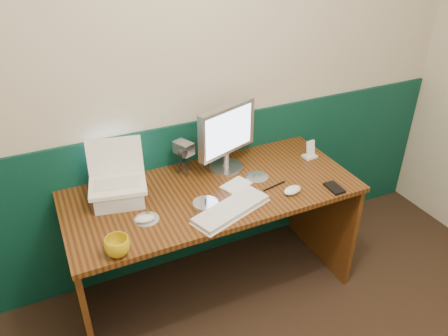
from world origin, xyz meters
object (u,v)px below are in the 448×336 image
desk (213,242)px  mug (117,246)px  laptop (115,167)px  camcorder (184,157)px  monitor (226,139)px  keyboard (231,210)px

desk → mug: (-0.59, -0.30, 0.42)m
desk → laptop: 0.77m
laptop → camcorder: 0.44m
laptop → monitor: (0.65, 0.07, -0.01)m
monitor → keyboard: size_ratio=0.93×
desk → mug: size_ratio=14.05×
desk → mug: mug is taller
monitor → laptop: bearing=166.1°
monitor → mug: (-0.75, -0.47, -0.15)m
desk → laptop: laptop is taller
monitor → camcorder: 0.26m
laptop → desk: bearing=-0.8°
monitor → keyboard: monitor is taller
desk → keyboard: (0.00, -0.23, 0.39)m
laptop → camcorder: laptop is taller
desk → camcorder: (-0.08, 0.23, 0.48)m
keyboard → mug: (-0.59, -0.07, 0.03)m
keyboard → camcorder: (-0.08, 0.45, 0.09)m
laptop → camcorder: bearing=27.9°
keyboard → mug: mug is taller
laptop → keyboard: 0.62m
camcorder → laptop: bearing=172.8°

